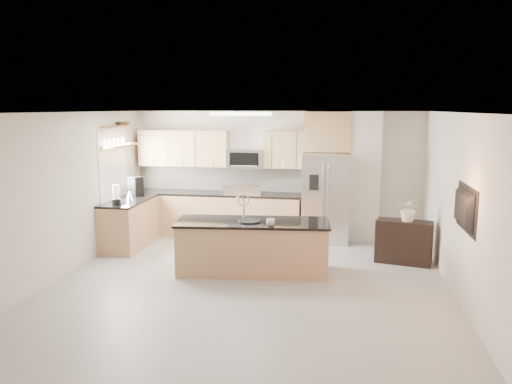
% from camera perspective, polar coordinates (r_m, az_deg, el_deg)
% --- Properties ---
extents(floor, '(6.50, 6.50, 0.00)m').
position_cam_1_polar(floor, '(7.64, -0.99, -10.82)').
color(floor, '#A7A39F').
rests_on(floor, ground).
extents(ceiling, '(6.00, 6.50, 0.02)m').
position_cam_1_polar(ceiling, '(7.16, -1.05, 9.07)').
color(ceiling, white).
rests_on(ceiling, wall_back).
extents(wall_back, '(6.00, 0.02, 2.60)m').
position_cam_1_polar(wall_back, '(10.46, 2.27, 2.09)').
color(wall_back, beige).
rests_on(wall_back, floor).
extents(wall_front, '(6.00, 0.02, 2.60)m').
position_cam_1_polar(wall_front, '(4.24, -9.26, -9.33)').
color(wall_front, beige).
rests_on(wall_front, floor).
extents(wall_left, '(0.02, 6.50, 2.60)m').
position_cam_1_polar(wall_left, '(8.37, -21.63, -0.47)').
color(wall_left, beige).
rests_on(wall_left, floor).
extents(wall_right, '(0.02, 6.50, 2.60)m').
position_cam_1_polar(wall_right, '(7.36, 22.60, -1.84)').
color(wall_right, beige).
rests_on(wall_right, floor).
extents(back_counter, '(3.55, 0.66, 1.44)m').
position_cam_1_polar(back_counter, '(10.52, -4.62, -2.46)').
color(back_counter, tan).
rests_on(back_counter, floor).
extents(left_counter, '(0.66, 1.50, 0.92)m').
position_cam_1_polar(left_counter, '(9.99, -14.25, -3.45)').
color(left_counter, tan).
rests_on(left_counter, floor).
extents(range, '(0.76, 0.64, 1.14)m').
position_cam_1_polar(range, '(10.38, -1.28, -2.60)').
color(range, black).
rests_on(range, floor).
extents(upper_cabinets, '(3.50, 0.33, 0.75)m').
position_cam_1_polar(upper_cabinets, '(10.49, -4.92, 4.97)').
color(upper_cabinets, tan).
rests_on(upper_cabinets, wall_back).
extents(microwave, '(0.76, 0.40, 0.40)m').
position_cam_1_polar(microwave, '(10.32, -1.17, 3.84)').
color(microwave, '#BCBCBF').
rests_on(microwave, upper_cabinets).
extents(refrigerator, '(0.92, 0.78, 1.78)m').
position_cam_1_polar(refrigerator, '(10.07, 7.97, -0.64)').
color(refrigerator, '#BCBCBF').
rests_on(refrigerator, floor).
extents(partition_column, '(0.60, 0.30, 2.60)m').
position_cam_1_polar(partition_column, '(10.24, 12.32, 1.72)').
color(partition_column, silver).
rests_on(partition_column, floor).
extents(window, '(0.04, 1.15, 1.65)m').
position_cam_1_polar(window, '(9.93, -16.13, 3.35)').
color(window, white).
rests_on(window, wall_left).
extents(shelf_lower, '(0.30, 1.20, 0.04)m').
position_cam_1_polar(shelf_lower, '(9.94, -15.30, 5.13)').
color(shelf_lower, '#8F5C39').
rests_on(shelf_lower, wall_left).
extents(shelf_upper, '(0.30, 1.20, 0.04)m').
position_cam_1_polar(shelf_upper, '(9.92, -15.40, 7.26)').
color(shelf_upper, '#8F5C39').
rests_on(shelf_upper, wall_left).
extents(ceiling_fixture, '(1.00, 0.50, 0.06)m').
position_cam_1_polar(ceiling_fixture, '(8.81, -1.68, 8.91)').
color(ceiling_fixture, white).
rests_on(ceiling_fixture, ceiling).
extents(island, '(2.54, 1.12, 1.28)m').
position_cam_1_polar(island, '(8.19, -0.38, -6.24)').
color(island, tan).
rests_on(island, floor).
extents(credenza, '(1.00, 0.59, 0.75)m').
position_cam_1_polar(credenza, '(9.04, 16.53, -5.49)').
color(credenza, black).
rests_on(credenza, floor).
extents(cup, '(0.14, 0.14, 0.11)m').
position_cam_1_polar(cup, '(7.78, 1.70, -3.46)').
color(cup, silver).
rests_on(cup, island).
extents(platter, '(0.43, 0.43, 0.02)m').
position_cam_1_polar(platter, '(8.04, -0.79, -3.35)').
color(platter, black).
rests_on(platter, island).
extents(blender, '(0.16, 0.16, 0.37)m').
position_cam_1_polar(blender, '(9.41, -15.69, -0.46)').
color(blender, black).
rests_on(blender, left_counter).
extents(kettle, '(0.18, 0.18, 0.23)m').
position_cam_1_polar(kettle, '(9.82, -14.23, -0.33)').
color(kettle, '#BCBCBF').
rests_on(kettle, left_counter).
extents(coffee_maker, '(0.28, 0.30, 0.38)m').
position_cam_1_polar(coffee_maker, '(10.24, -13.60, 0.56)').
color(coffee_maker, black).
rests_on(coffee_maker, left_counter).
extents(bowl, '(0.50, 0.50, 0.09)m').
position_cam_1_polar(bowl, '(10.09, -14.94, 7.68)').
color(bowl, '#BCBCBF').
rests_on(bowl, shelf_upper).
extents(flower_vase, '(0.72, 0.68, 0.65)m').
position_cam_1_polar(flower_vase, '(8.85, 17.16, -1.19)').
color(flower_vase, silver).
rests_on(flower_vase, credenza).
extents(television, '(0.14, 1.08, 0.62)m').
position_cam_1_polar(television, '(7.14, 22.28, -1.75)').
color(television, black).
rests_on(television, wall_right).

